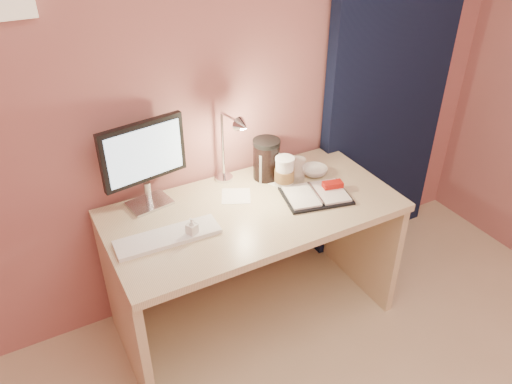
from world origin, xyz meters
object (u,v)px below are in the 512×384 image
planner (317,194)px  desk_lamp (227,145)px  keyboard (168,237)px  coffee_cup (284,173)px  product_box (267,165)px  desk (247,236)px  monitor (143,157)px  bowl (315,171)px  clear_cup (298,170)px  dark_jar (266,161)px  lotion_bottle (192,228)px

planner → desk_lamp: size_ratio=0.91×
keyboard → coffee_cup: coffee_cup is taller
keyboard → product_box: product_box is taller
coffee_cup → product_box: (-0.04, 0.11, 0.00)m
desk → monitor: 0.67m
monitor → bowl: monitor is taller
desk → planner: 0.42m
clear_cup → dark_jar: (-0.13, 0.11, 0.03)m
dark_jar → product_box: dark_jar is taller
desk → bowl: bowl is taller
desk → product_box: 0.38m
bowl → desk_lamp: (-0.46, 0.09, 0.23)m
desk → coffee_cup: coffee_cup is taller
clear_cup → bowl: bearing=4.3°
desk → clear_cup: size_ratio=10.97×
desk → product_box: size_ratio=8.77×
desk_lamp → desk: bearing=-87.7°
keyboard → desk_lamp: size_ratio=1.15×
monitor → lotion_bottle: 0.40m
planner → lotion_bottle: 0.67m
coffee_cup → desk_lamp: desk_lamp is taller
desk → keyboard: bearing=-166.3°
planner → bowl: 0.21m
keyboard → planner: size_ratio=1.27×
clear_cup → product_box: 0.16m
clear_cup → keyboard: bearing=-169.4°
keyboard → lotion_bottle: 0.11m
desk_lamp → bowl: bearing=-22.3°
bowl → lotion_bottle: bearing=-166.5°
bowl → dark_jar: dark_jar is taller
planner → product_box: 0.31m
product_box → desk_lamp: desk_lamp is taller
monitor → product_box: bearing=-14.6°
clear_cup → dark_jar: dark_jar is taller
dark_jar → clear_cup: bearing=-40.3°
monitor → lotion_bottle: (0.09, -0.33, -0.21)m
lotion_bottle → desk_lamp: desk_lamp is taller
coffee_cup → clear_cup: 0.09m
coffee_cup → clear_cup: coffee_cup is taller
planner → coffee_cup: size_ratio=2.26×
desk → desk_lamp: desk_lamp is taller
dark_jar → product_box: 0.02m
bowl → lotion_bottle: 0.79m
keyboard → monitor: bearing=89.4°
product_box → desk: bearing=-136.5°
monitor → desk_lamp: size_ratio=1.09×
clear_cup → planner: bearing=-88.0°
coffee_cup → clear_cup: bearing=5.1°
bowl → product_box: size_ratio=0.85×
monitor → keyboard: (-0.01, -0.29, -0.25)m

